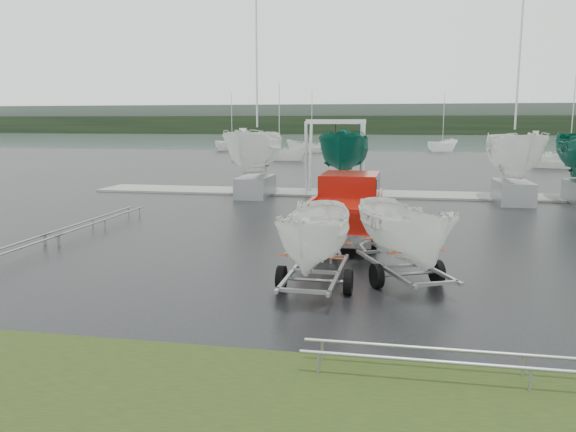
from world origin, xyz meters
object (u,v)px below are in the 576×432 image
at_px(boat_hoist, 335,146).
at_px(trailer_parked, 407,182).
at_px(pickup_truck, 348,204).
at_px(trailer_hitched, 317,186).

bearing_deg(boat_hoist, trailer_parked, -78.50).
distance_m(pickup_truck, trailer_parked, 6.26).
relative_size(trailer_parked, boat_hoist, 1.13).
bearing_deg(pickup_truck, boat_hoist, 99.76).
distance_m(trailer_hitched, boat_hoist, 18.33).
bearing_deg(boat_hoist, trailer_hitched, -85.46).
height_order(pickup_truck, boat_hoist, boat_hoist).
relative_size(pickup_truck, boat_hoist, 1.58).
relative_size(trailer_hitched, boat_hoist, 1.12).
bearing_deg(trailer_hitched, trailer_parked, 26.21).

